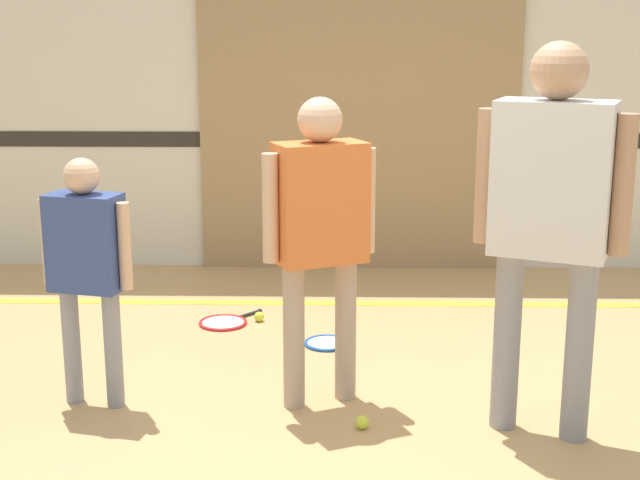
# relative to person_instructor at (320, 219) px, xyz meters

# --- Properties ---
(ground_plane) EXTENTS (16.00, 16.00, 0.00)m
(ground_plane) POSITION_rel_person_instructor_xyz_m (0.20, -0.13, -0.97)
(ground_plane) COLOR tan
(wall_back) EXTENTS (16.00, 0.07, 3.20)m
(wall_back) POSITION_rel_person_instructor_xyz_m (0.20, 2.71, 0.63)
(wall_back) COLOR silver
(wall_back) RESTS_ON ground_plane
(wall_panel) EXTENTS (2.48, 0.05, 2.17)m
(wall_panel) POSITION_rel_person_instructor_xyz_m (0.24, 2.65, 0.12)
(wall_panel) COLOR #9E7F56
(wall_panel) RESTS_ON ground_plane
(floor_stripe) EXTENTS (14.40, 0.10, 0.01)m
(floor_stripe) POSITION_rel_person_instructor_xyz_m (0.20, 1.68, -0.96)
(floor_stripe) COLOR yellow
(floor_stripe) RESTS_ON ground_plane
(person_instructor) EXTENTS (0.55, 0.40, 1.56)m
(person_instructor) POSITION_rel_person_instructor_xyz_m (0.00, 0.00, 0.00)
(person_instructor) COLOR tan
(person_instructor) RESTS_ON ground_plane
(person_student_left) EXTENTS (0.47, 0.27, 1.27)m
(person_student_left) POSITION_rel_person_instructor_xyz_m (-1.15, -0.05, -0.18)
(person_student_left) COLOR gray
(person_student_left) RESTS_ON ground_plane
(person_student_right) EXTENTS (0.65, 0.46, 1.83)m
(person_student_right) POSITION_rel_person_instructor_xyz_m (1.05, -0.33, 0.17)
(person_student_right) COLOR gray
(person_student_right) RESTS_ON ground_plane
(racket_spare_on_floor) EXTENTS (0.46, 0.49, 0.03)m
(racket_spare_on_floor) POSITION_rel_person_instructor_xyz_m (-0.65, 1.22, -0.96)
(racket_spare_on_floor) COLOR red
(racket_spare_on_floor) RESTS_ON ground_plane
(racket_second_spare) EXTENTS (0.37, 0.49, 0.03)m
(racket_second_spare) POSITION_rel_person_instructor_xyz_m (0.03, 0.83, -0.96)
(racket_second_spare) COLOR blue
(racket_second_spare) RESTS_ON ground_plane
(tennis_ball_near_instructor) EXTENTS (0.07, 0.07, 0.07)m
(tennis_ball_near_instructor) POSITION_rel_person_instructor_xyz_m (0.21, -0.32, -0.93)
(tennis_ball_near_instructor) COLOR #CCE038
(tennis_ball_near_instructor) RESTS_ON ground_plane
(tennis_ball_by_spare_racket) EXTENTS (0.07, 0.07, 0.07)m
(tennis_ball_by_spare_racket) POSITION_rel_person_instructor_xyz_m (-0.43, 1.27, -0.93)
(tennis_ball_by_spare_racket) COLOR #CCE038
(tennis_ball_by_spare_racket) RESTS_ON ground_plane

